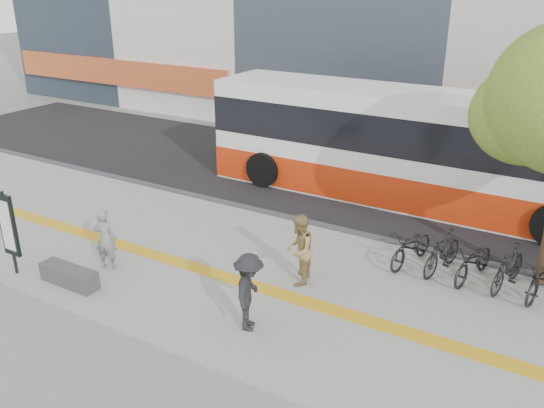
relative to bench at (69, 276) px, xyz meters
The scene contains 12 objects.
ground 2.88m from the bench, 24.78° to the left, with size 120.00×120.00×0.00m, color slate.
sidewalk 3.76m from the bench, 46.08° to the left, with size 40.00×7.00×0.08m, color slate.
tactile_strip 3.41m from the bench, 40.24° to the left, with size 40.00×0.45×0.01m, color #C08E16.
street 10.53m from the bench, 75.70° to the left, with size 40.00×8.00×0.06m, color black.
curb 6.73m from the bench, 67.25° to the left, with size 40.00×0.25×0.14m, color #37383A.
bench is the anchor object (origin of this frame).
signboard 1.94m from the bench, 169.19° to the right, with size 0.55×0.10×2.20m.
bus 11.05m from the bench, 62.29° to the left, with size 13.39×3.17×3.56m.
bicycle_row 9.83m from the bench, 31.97° to the left, with size 4.16×1.97×1.09m.
seated_woman 1.25m from the bench, 81.24° to the left, with size 0.59×0.38×1.61m, color black.
pedestrian_tan 5.58m from the bench, 31.52° to the left, with size 0.86×0.67×1.77m, color #967A4A.
pedestrian_dark 4.82m from the bench, ahead, with size 1.12×0.64×1.73m, color black.
Camera 1 is at (7.73, -9.03, 7.07)m, focal length 37.44 mm.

